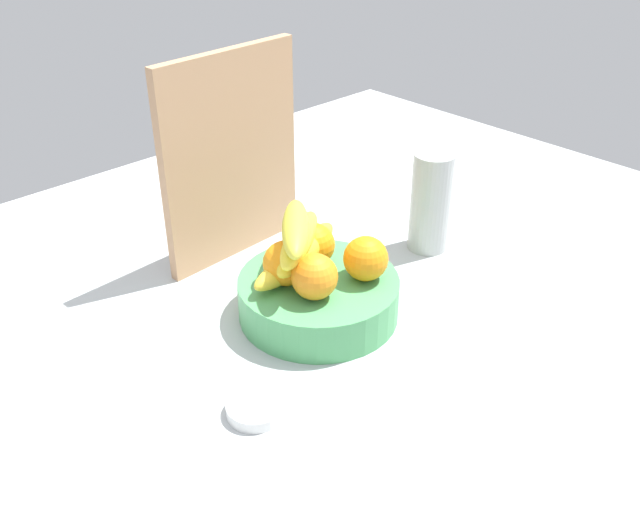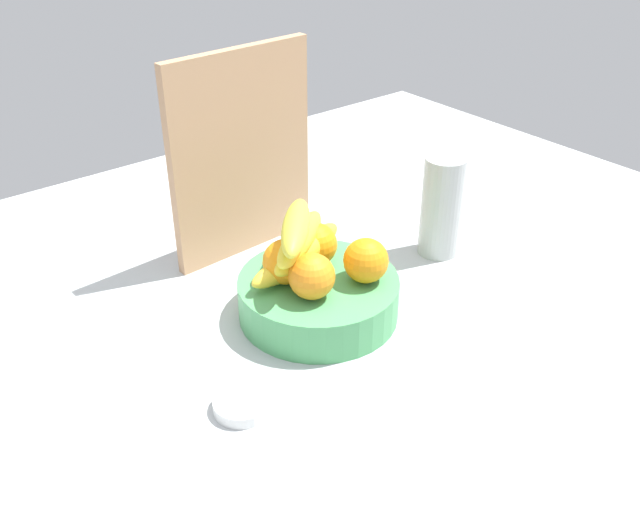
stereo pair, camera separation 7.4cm
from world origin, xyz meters
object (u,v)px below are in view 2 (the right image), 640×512
Objects in this scene: orange_front_left at (366,261)px; jar_lid at (243,404)px; orange_back_left at (312,276)px; cutting_board at (242,155)px; banana_bunch at (298,244)px; orange_center at (286,262)px; orange_front_right at (315,244)px; fruit_bowl at (320,296)px; thermos_tumbler at (442,206)px.

orange_front_left is 28.52cm from jar_lid.
jar_lid is at bearing -156.96° from orange_back_left.
cutting_board reaches higher than orange_back_left.
orange_front_left is 9.17cm from orange_back_left.
orange_front_left is 0.88× the size of jar_lid.
banana_bunch is (-6.88, 7.57, 1.87)cm from orange_front_left.
orange_front_left is 11.97cm from orange_center.
banana_bunch reaches higher than jar_lid.
banana_bunch reaches higher than orange_center.
jar_lid is (-24.14, -35.03, -17.17)cm from cutting_board.
jar_lid is (-19.53, -13.33, -10.96)cm from banana_bunch.
orange_front_right is 0.19× the size of cutting_board.
cutting_board reaches higher than fruit_bowl.
orange_front_left is 9.00cm from orange_front_right.
cutting_board is at bearing 83.42° from fruit_bowl.
fruit_bowl is 9.59cm from orange_front_left.
banana_bunch is at bearing 177.60° from thermos_tumbler.
orange_back_left is (0.58, -5.51, 0.00)cm from orange_center.
thermos_tumbler is at bearing 3.41° from fruit_bowl.
thermos_tumbler is at bearing 8.18° from orange_back_left.
orange_back_left is at bearing -109.83° from banana_bunch.
orange_front_right reaches higher than jar_lid.
thermos_tumbler is 51.95cm from jar_lid.
thermos_tumbler is 2.34× the size of jar_lid.
orange_front_right is (-2.88, 8.53, 0.00)cm from orange_front_left.
fruit_bowl is 28.88cm from cutting_board.
thermos_tumbler is at bearing -44.87° from cutting_board.
cutting_board is 1.98× the size of thermos_tumbler.
orange_front_left is (5.11, -4.60, 6.68)cm from fruit_bowl.
orange_front_left is at bearing -164.96° from thermos_tumbler.
orange_center is (-9.60, 7.14, 0.00)cm from orange_front_left.
orange_back_left is 0.19× the size of cutting_board.
thermos_tumbler reaches higher than orange_front_right.
fruit_bowl is at bearing 138.02° from orange_front_left.
orange_back_left is (-6.15, -6.89, 0.00)cm from orange_front_right.
orange_front_right is at bearing 175.16° from thermos_tumbler.
orange_front_left is at bearing -47.73° from banana_bunch.
fruit_bowl is 8.29cm from orange_back_left.
fruit_bowl is 8.07cm from orange_front_right.
orange_back_left reaches higher than jar_lid.
banana_bunch is at bearing 9.02° from orange_center.
fruit_bowl is 1.30× the size of banana_bunch.
orange_back_left is at bearing -171.82° from thermos_tumbler.
orange_center is (-4.49, 2.54, 6.68)cm from fruit_bowl.
orange_front_left is 0.19× the size of cutting_board.
orange_back_left is 0.38× the size of thermos_tumbler.
orange_front_left is 0.36× the size of banana_bunch.
fruit_bowl is at bearing -99.68° from cutting_board.
orange_back_left reaches higher than fruit_bowl.
thermos_tumbler is (33.05, -0.84, -0.84)cm from orange_center.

